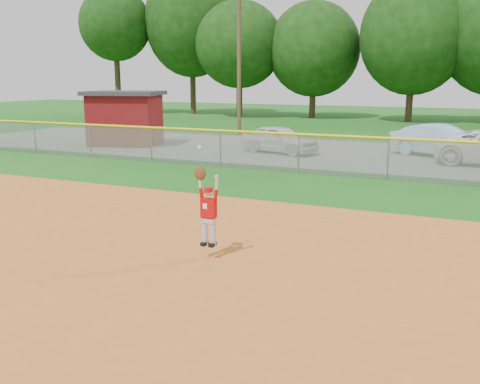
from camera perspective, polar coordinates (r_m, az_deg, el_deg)
name	(u,v)px	position (r m, az deg, el deg)	size (l,w,h in m)	color
ground	(152,247)	(11.81, -9.39, -5.80)	(120.00, 120.00, 0.00)	#175313
clay_infield	(51,296)	(9.63, -19.51, -10.46)	(24.00, 16.00, 0.04)	#B25B20
parking_strip	(338,153)	(26.32, 10.37, 4.09)	(44.00, 10.00, 0.03)	slate
car_white_a	(280,139)	(25.92, 4.26, 5.65)	(1.56, 3.89, 1.32)	silver
car_blue	(441,141)	(26.25, 20.63, 5.15)	(1.56, 4.47, 1.47)	#89ADCC
utility_shed	(125,118)	(29.61, -12.14, 7.75)	(4.53, 3.93, 2.90)	#5D0D0E
outfield_fence	(299,150)	(20.49, 6.28, 4.42)	(40.06, 0.10, 1.55)	gray
power_lines	(386,58)	(31.76, 15.27, 13.65)	(19.40, 0.24, 9.00)	#4C3823
tree_line	(421,28)	(47.66, 18.73, 16.24)	(62.37, 13.00, 14.43)	#422D1C
ballplayer	(207,207)	(10.61, -3.50, -1.57)	(0.53, 0.23, 2.01)	silver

